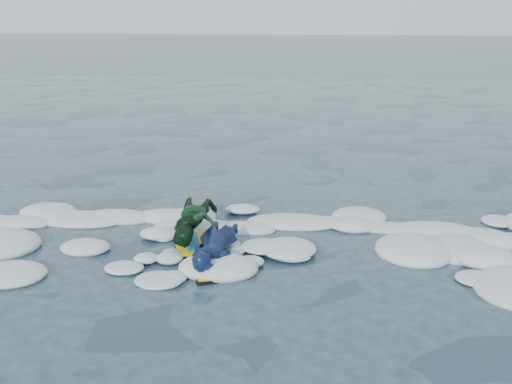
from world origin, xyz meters
TOP-DOWN VIEW (x-y plane):
  - ground at (0.00, 0.00)m, footprint 120.00×120.00m
  - foam_band at (0.00, 1.03)m, footprint 12.00×3.10m
  - prone_woman_unit at (-0.28, 0.16)m, footprint 0.85×1.55m
  - prone_child_unit at (-0.65, 0.82)m, footprint 0.70×1.37m

SIDE VIEW (x-z plane):
  - ground at x=0.00m, z-range 0.00..0.00m
  - foam_band at x=0.00m, z-range -0.15..0.15m
  - prone_woman_unit at x=-0.28m, z-range 0.00..0.38m
  - prone_child_unit at x=-0.65m, z-range 0.01..0.53m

